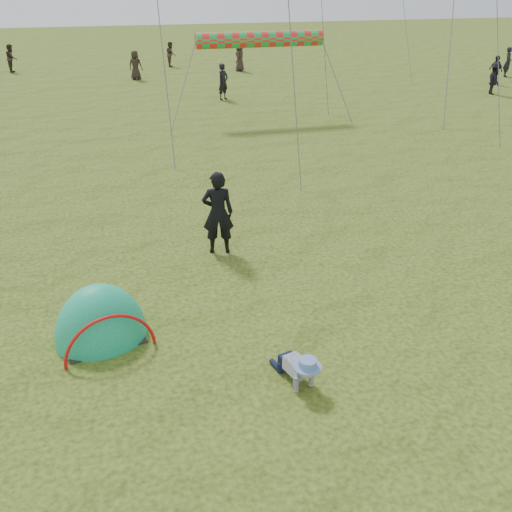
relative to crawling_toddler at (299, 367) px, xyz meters
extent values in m
plane|color=#17360B|center=(0.00, -0.69, -0.30)|extent=(140.00, 140.00, 0.00)
ellipsoid|color=#128E58|center=(-2.90, 2.04, -0.30)|extent=(1.85, 1.65, 2.05)
imported|color=black|center=(-0.22, 4.89, 0.65)|extent=(0.76, 0.56, 1.90)
imported|color=black|center=(3.60, 21.93, 0.57)|extent=(0.76, 0.71, 1.74)
imported|color=#2E241F|center=(-7.50, 34.18, 0.55)|extent=(0.64, 0.82, 1.69)
imported|color=black|center=(19.37, 22.12, 0.49)|extent=(0.52, 0.97, 1.58)
imported|color=black|center=(17.51, 19.65, 0.50)|extent=(0.84, 1.14, 1.59)
imported|color=#2E231C|center=(6.61, 30.75, 0.58)|extent=(0.92, 1.02, 1.75)
imported|color=black|center=(-0.13, 29.17, 0.53)|extent=(0.95, 0.82, 1.65)
imported|color=black|center=(21.78, 24.28, 0.56)|extent=(0.64, 0.75, 1.72)
imported|color=#41322A|center=(2.60, 33.89, 0.50)|extent=(0.65, 0.81, 1.60)
cylinder|color=red|center=(4.25, 17.47, 2.95)|extent=(5.36, 0.64, 0.64)
camera|label=1|loc=(-2.48, -6.62, 5.40)|focal=40.00mm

